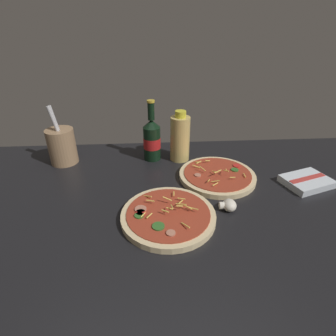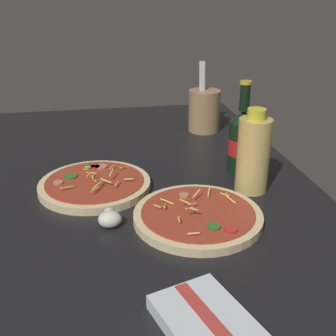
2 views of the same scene
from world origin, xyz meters
TOP-DOWN VIEW (x-y plane):
  - counter_slab at (0.00, 0.00)cm, footprint 160.00×90.00cm
  - pizza_near at (-7.13, -9.22)cm, footprint 26.97×26.97cm
  - pizza_far at (11.91, 11.86)cm, footprint 27.13×27.13cm
  - beer_bottle at (-11.06, 28.89)cm, footprint 6.87×6.87cm
  - oil_bottle at (-0.17, 27.84)cm, footprint 7.71×7.71cm
  - mushroom_left at (11.02, -6.44)cm, footprint 5.06×4.82cm
  - utensil_crock at (-46.03, 28.00)cm, footprint 10.47×10.47cm
  - dish_towel at (41.68, 5.65)cm, footprint 18.07×15.61cm

SIDE VIEW (x-z plane):
  - counter_slab at x=0.00cm, z-range 0.00..2.50cm
  - pizza_far at x=11.91cm, z-range 1.16..5.89cm
  - pizza_near at x=-7.13cm, z-range 0.99..6.14cm
  - dish_towel at x=41.68cm, z-range 2.43..4.99cm
  - mushroom_left at x=11.02cm, z-range 2.50..5.87cm
  - utensil_crock at x=-46.03cm, z-range -1.96..21.22cm
  - beer_bottle at x=-11.06cm, z-range -0.87..23.18cm
  - oil_bottle at x=-0.17cm, z-range 1.69..21.81cm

